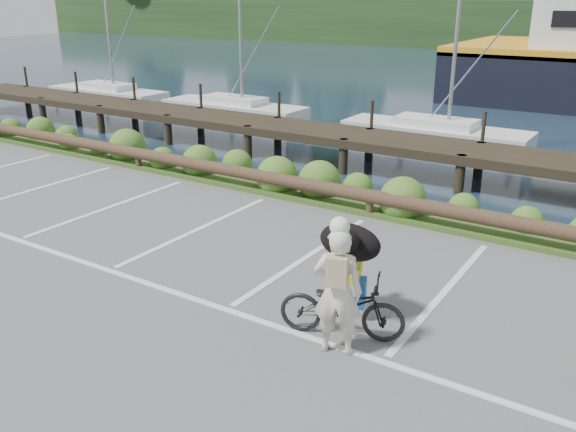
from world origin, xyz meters
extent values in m
plane|color=#545456|center=(0.00, 0.00, 0.00)|extent=(72.00, 72.00, 0.00)
cube|color=#3D5B21|center=(0.00, 5.30, 0.05)|extent=(34.00, 1.60, 0.10)
imported|color=black|center=(1.82, -0.10, 0.46)|extent=(1.86, 1.14, 0.92)
imported|color=beige|center=(1.95, -0.49, 0.89)|extent=(0.75, 0.61, 1.78)
ellipsoid|color=black|center=(1.64, 0.43, 1.20)|extent=(0.74, 1.05, 0.55)
camera|label=1|loc=(5.26, -6.82, 4.53)|focal=38.00mm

